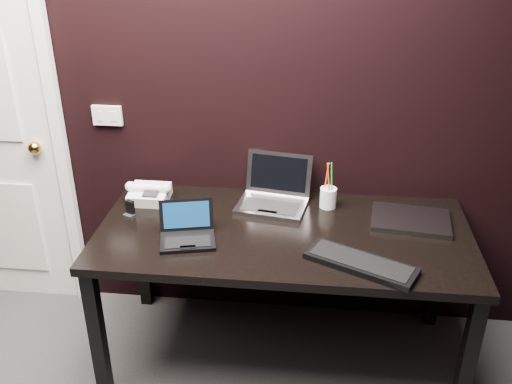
# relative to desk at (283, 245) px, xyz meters

# --- Properties ---
(wall_back) EXTENTS (4.00, 0.00, 4.00)m
(wall_back) POSITION_rel_desk_xyz_m (-0.30, 0.40, 0.64)
(wall_back) COLOR black
(wall_back) RESTS_ON ground
(wall_switch) EXTENTS (0.15, 0.02, 0.10)m
(wall_switch) POSITION_rel_desk_xyz_m (-0.92, 0.39, 0.46)
(wall_switch) COLOR silver
(wall_switch) RESTS_ON wall_back
(desk) EXTENTS (1.70, 0.80, 0.74)m
(desk) POSITION_rel_desk_xyz_m (0.00, 0.00, 0.00)
(desk) COLOR black
(desk) RESTS_ON ground
(netbook) EXTENTS (0.28, 0.26, 0.15)m
(netbook) POSITION_rel_desk_xyz_m (-0.42, -0.12, 0.11)
(netbook) COLOR black
(netbook) RESTS_ON desk
(silver_laptop) EXTENTS (0.37, 0.34, 0.23)m
(silver_laptop) POSITION_rel_desk_xyz_m (-0.07, 0.24, 0.12)
(silver_laptop) COLOR #9E9EA3
(silver_laptop) RESTS_ON desk
(ext_keyboard) EXTENTS (0.48, 0.34, 0.03)m
(ext_keyboard) POSITION_rel_desk_xyz_m (0.33, -0.25, 0.09)
(ext_keyboard) COLOR black
(ext_keyboard) RESTS_ON desk
(closed_laptop) EXTENTS (0.38, 0.30, 0.02)m
(closed_laptop) POSITION_rel_desk_xyz_m (0.58, 0.14, 0.09)
(closed_laptop) COLOR gray
(closed_laptop) RESTS_ON desk
(desk_phone) EXTENTS (0.23, 0.18, 0.11)m
(desk_phone) POSITION_rel_desk_xyz_m (-0.68, 0.21, 0.12)
(desk_phone) COLOR silver
(desk_phone) RESTS_ON desk
(mobile_phone) EXTENTS (0.06, 0.06, 0.08)m
(mobile_phone) POSITION_rel_desk_xyz_m (-0.73, 0.05, 0.11)
(mobile_phone) COLOR black
(mobile_phone) RESTS_ON desk
(pen_cup) EXTENTS (0.09, 0.09, 0.24)m
(pen_cup) POSITION_rel_desk_xyz_m (0.20, 0.25, 0.13)
(pen_cup) COLOR white
(pen_cup) RESTS_ON desk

